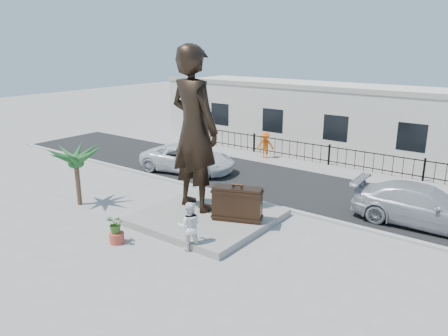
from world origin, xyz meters
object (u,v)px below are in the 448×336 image
object	(u,v)px
suitcase	(237,204)
tourist	(190,226)
statue	(194,129)
car_white	(188,158)

from	to	relation	value
suitcase	tourist	xyz separation A→B (m)	(-0.19, -2.73, -0.08)
statue	suitcase	size ratio (longest dim) A/B	3.51
tourist	car_white	distance (m)	10.10
tourist	car_white	xyz separation A→B (m)	(-6.71, 7.54, -0.14)
statue	car_white	world-z (taller)	statue
statue	car_white	distance (m)	7.24
car_white	suitcase	bearing A→B (deg)	-137.53
tourist	suitcase	bearing A→B (deg)	-133.11
suitcase	car_white	world-z (taller)	suitcase
suitcase	statue	bearing A→B (deg)	155.76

